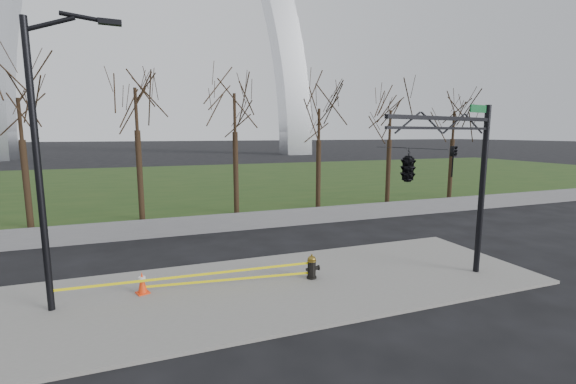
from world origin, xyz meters
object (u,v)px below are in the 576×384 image
object	(u,v)px
fire_hydrant	(312,267)
traffic_cone	(142,283)
street_light	(46,147)
traffic_signal_mast	(425,164)

from	to	relation	value
fire_hydrant	traffic_cone	xyz separation A→B (m)	(-5.47, 0.67, -0.04)
fire_hydrant	street_light	size ratio (longest dim) A/B	0.10
street_light	traffic_signal_mast	bearing A→B (deg)	-17.49
fire_hydrant	street_light	bearing A→B (deg)	-176.80
traffic_cone	street_light	world-z (taller)	street_light
fire_hydrant	traffic_cone	bearing A→B (deg)	179.03
traffic_cone	street_light	xyz separation A→B (m)	(-2.19, -0.29, 4.24)
fire_hydrant	traffic_signal_mast	bearing A→B (deg)	-33.50
fire_hydrant	traffic_signal_mast	distance (m)	5.05
fire_hydrant	street_light	world-z (taller)	street_light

